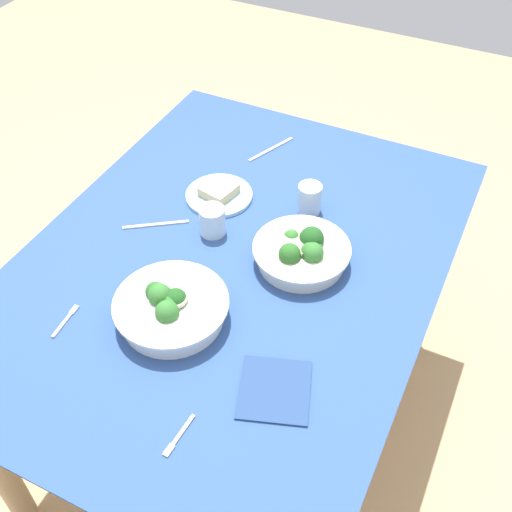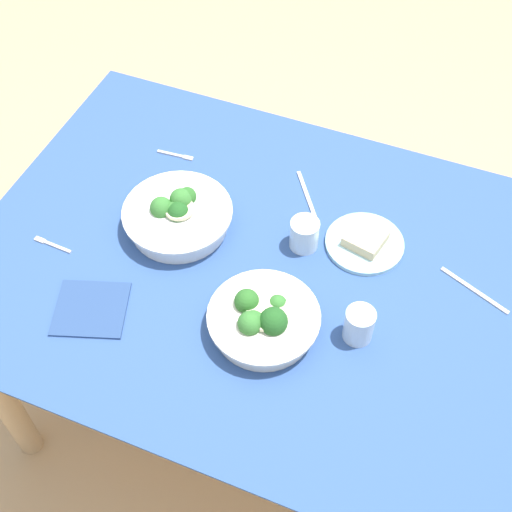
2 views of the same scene
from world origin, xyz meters
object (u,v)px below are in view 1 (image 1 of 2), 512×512
(broccoli_bowl_far, at_px, (171,308))
(water_glass_center, at_px, (310,198))
(fork_by_far_bowl, at_px, (178,437))
(water_glass_side, at_px, (212,221))
(broccoli_bowl_near, at_px, (302,252))
(napkin_folded_upper, at_px, (275,390))
(fork_by_near_bowl, at_px, (66,320))
(table_knife_left, at_px, (271,149))
(bread_side_plate, at_px, (219,194))
(table_knife_right, at_px, (156,225))

(broccoli_bowl_far, bearing_deg, water_glass_center, -15.42)
(water_glass_center, bearing_deg, broccoli_bowl_far, 164.58)
(water_glass_center, height_order, fork_by_far_bowl, water_glass_center)
(broccoli_bowl_far, distance_m, water_glass_side, 0.32)
(broccoli_bowl_near, xyz_separation_m, napkin_folded_upper, (-0.39, -0.10, -0.03))
(napkin_folded_upper, bearing_deg, broccoli_bowl_far, 75.87)
(fork_by_near_bowl, height_order, table_knife_left, same)
(bread_side_plate, relative_size, water_glass_side, 2.40)
(broccoli_bowl_near, distance_m, table_knife_right, 0.43)
(broccoli_bowl_near, bearing_deg, water_glass_center, 17.41)
(broccoli_bowl_near, xyz_separation_m, bread_side_plate, (0.14, 0.32, -0.02))
(water_glass_side, height_order, napkin_folded_upper, water_glass_side)
(water_glass_center, bearing_deg, fork_by_near_bowl, 149.76)
(broccoli_bowl_far, bearing_deg, water_glass_side, 10.87)
(broccoli_bowl_near, distance_m, table_knife_left, 0.51)
(broccoli_bowl_near, height_order, bread_side_plate, broccoli_bowl_near)
(broccoli_bowl_near, xyz_separation_m, fork_by_near_bowl, (-0.43, 0.43, -0.03))
(bread_side_plate, height_order, table_knife_left, bread_side_plate)
(water_glass_side, xyz_separation_m, napkin_folded_upper, (-0.39, -0.37, -0.04))
(bread_side_plate, bearing_deg, fork_by_near_bowl, 169.17)
(water_glass_side, bearing_deg, fork_by_near_bowl, 158.99)
(broccoli_bowl_near, relative_size, water_glass_center, 2.93)
(water_glass_center, distance_m, napkin_folded_upper, 0.62)
(table_knife_left, relative_size, table_knife_right, 1.02)
(water_glass_side, xyz_separation_m, fork_by_near_bowl, (-0.43, 0.17, -0.04))
(broccoli_bowl_near, xyz_separation_m, table_knife_right, (-0.04, 0.42, -0.03))
(water_glass_center, distance_m, fork_by_near_bowl, 0.73)
(fork_by_far_bowl, distance_m, table_knife_left, 1.04)
(broccoli_bowl_far, bearing_deg, bread_side_plate, 14.35)
(water_glass_center, relative_size, table_knife_left, 0.46)
(water_glass_center, xyz_separation_m, fork_by_far_bowl, (-0.78, -0.03, -0.04))
(broccoli_bowl_near, relative_size, fork_by_far_bowl, 2.39)
(fork_by_near_bowl, bearing_deg, water_glass_side, -25.48)
(bread_side_plate, bearing_deg, water_glass_side, -158.27)
(broccoli_bowl_near, bearing_deg, table_knife_left, 33.92)
(table_knife_right, bearing_deg, napkin_folded_upper, -68.02)
(water_glass_side, relative_size, table_knife_left, 0.44)
(bread_side_plate, distance_m, water_glass_center, 0.27)
(broccoli_bowl_far, height_order, napkin_folded_upper, broccoli_bowl_far)
(broccoli_bowl_far, distance_m, table_knife_right, 0.35)
(broccoli_bowl_far, xyz_separation_m, table_knife_right, (0.27, 0.22, -0.04))
(bread_side_plate, bearing_deg, water_glass_center, -77.00)
(broccoli_bowl_far, xyz_separation_m, broccoli_bowl_near, (0.31, -0.21, -0.00))
(fork_by_near_bowl, bearing_deg, broccoli_bowl_near, -49.74)
(water_glass_side, bearing_deg, bread_side_plate, 21.73)
(water_glass_side, distance_m, fork_by_far_bowl, 0.63)
(bread_side_plate, distance_m, water_glass_side, 0.15)
(fork_by_near_bowl, relative_size, table_knife_left, 0.56)
(broccoli_bowl_near, bearing_deg, fork_by_near_bowl, 134.73)
(napkin_folded_upper, bearing_deg, bread_side_plate, 38.49)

